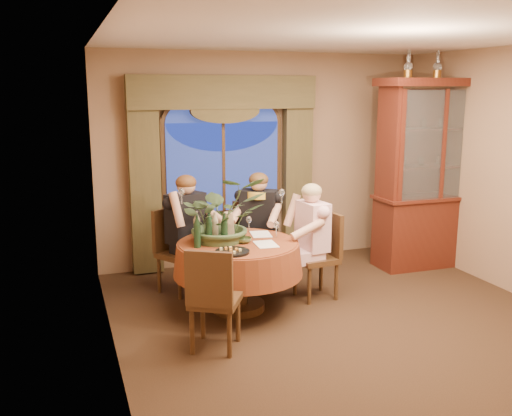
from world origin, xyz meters
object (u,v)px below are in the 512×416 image
object	(u,v)px
person_scarf	(259,228)
wine_bottle_3	(224,230)
olive_bowl	(243,240)
wine_bottle_2	(209,230)
chair_back_right	(248,244)
chair_front_left	(215,298)
oil_lamp_center	(438,64)
centerpiece_plant	(222,185)
chair_back	(179,252)
oil_lamp_right	(466,65)
person_pink	(312,241)
china_cabinet	(431,174)
stoneware_vase	(228,226)
dining_table	(238,276)
oil_lamp_left	(408,64)
person_back	(186,234)
chair_right	(316,257)
wine_bottle_1	(215,228)
wine_bottle_5	(197,227)
wine_bottle_4	(197,232)
wine_bottle_0	(209,226)

from	to	relation	value
person_scarf	wine_bottle_3	world-z (taller)	person_scarf
olive_bowl	wine_bottle_2	distance (m)	0.39
chair_back_right	chair_front_left	xyz separation A→B (m)	(-0.84, -1.63, 0.00)
oil_lamp_center	centerpiece_plant	size ratio (longest dim) A/B	0.34
olive_bowl	centerpiece_plant	bearing A→B (deg)	131.52
chair_back	centerpiece_plant	world-z (taller)	centerpiece_plant
centerpiece_plant	olive_bowl	xyz separation A→B (m)	(0.17, -0.19, -0.56)
oil_lamp_right	person_pink	distance (m)	3.17
china_cabinet	oil_lamp_center	size ratio (longest dim) A/B	7.21
chair_back	wine_bottle_2	world-z (taller)	wine_bottle_2
centerpiece_plant	wine_bottle_2	xyz separation A→B (m)	(-0.19, -0.17, -0.42)
chair_back_right	wine_bottle_2	world-z (taller)	wine_bottle_2
chair_back_right	olive_bowl	distance (m)	0.97
oil_lamp_right	stoneware_vase	bearing A→B (deg)	-170.45
chair_back_right	olive_bowl	xyz separation A→B (m)	(-0.33, -0.86, 0.30)
dining_table	oil_lamp_left	bearing A→B (deg)	16.50
person_back	olive_bowl	world-z (taller)	person_back
oil_lamp_right	wine_bottle_2	world-z (taller)	oil_lamp_right
china_cabinet	chair_right	xyz separation A→B (m)	(-1.94, -0.65, -0.75)
china_cabinet	wine_bottle_1	bearing A→B (deg)	-167.40
person_scarf	stoneware_vase	xyz separation A→B (m)	(-0.57, -0.62, 0.21)
oil_lamp_right	chair_back	bearing A→B (deg)	179.64
chair_back	wine_bottle_1	xyz separation A→B (m)	(0.24, -0.72, 0.44)
oil_lamp_center	stoneware_vase	bearing A→B (deg)	-169.09
oil_lamp_left	oil_lamp_right	distance (m)	0.86
centerpiece_plant	wine_bottle_5	world-z (taller)	centerpiece_plant
china_cabinet	chair_front_left	world-z (taller)	china_cabinet
chair_front_left	person_scarf	size ratio (longest dim) A/B	0.71
person_back	wine_bottle_5	size ratio (longest dim) A/B	4.18
oil_lamp_right	centerpiece_plant	size ratio (longest dim) A/B	0.34
person_pink	centerpiece_plant	distance (m)	1.23
chair_front_left	wine_bottle_5	bearing A→B (deg)	116.17
wine_bottle_1	chair_front_left	bearing A→B (deg)	-105.34
wine_bottle_4	person_back	bearing A→B (deg)	85.81
person_pink	stoneware_vase	bearing A→B (deg)	80.15
oil_lamp_center	chair_back_right	world-z (taller)	oil_lamp_center
centerpiece_plant	wine_bottle_3	xyz separation A→B (m)	(-0.04, -0.22, -0.42)
oil_lamp_left	wine_bottle_3	bearing A→B (deg)	-162.90
oil_lamp_center	chair_back	xyz separation A→B (m)	(-3.35, 0.02, -2.14)
chair_back_right	wine_bottle_5	world-z (taller)	wine_bottle_5
wine_bottle_3	wine_bottle_1	bearing A→B (deg)	123.08
oil_lamp_right	wine_bottle_1	world-z (taller)	oil_lamp_right
chair_back	wine_bottle_0	bearing A→B (deg)	76.32
china_cabinet	centerpiece_plant	xyz separation A→B (m)	(-3.00, -0.58, 0.11)
olive_bowl	chair_right	bearing A→B (deg)	7.50
olive_bowl	wine_bottle_5	bearing A→B (deg)	157.86
china_cabinet	chair_front_left	size ratio (longest dim) A/B	2.55
wine_bottle_1	chair_right	bearing A→B (deg)	2.06
wine_bottle_0	chair_right	bearing A→B (deg)	-3.44
person_back	wine_bottle_3	xyz separation A→B (m)	(0.22, -0.84, 0.23)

